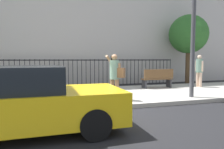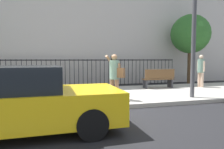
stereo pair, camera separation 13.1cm
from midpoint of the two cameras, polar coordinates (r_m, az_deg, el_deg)
ground_plane at (r=6.54m, az=-2.33°, el=-9.93°), size 60.00×60.00×0.00m
sidewalk at (r=8.62m, az=-5.97°, el=-5.97°), size 28.00×4.40×0.15m
iron_fence at (r=12.16m, az=-9.24°, el=1.45°), size 12.03×0.04×1.60m
taxi_yellow at (r=4.86m, az=-24.08°, el=-6.79°), size 4.22×1.89×1.45m
pedestrian_on_phone at (r=7.35m, az=0.34°, el=0.27°), size 0.67×0.69×1.62m
pedestrian_walking at (r=11.70m, az=22.57°, el=1.48°), size 0.39×0.49×1.67m
street_bench at (r=10.66m, az=12.10°, el=-0.97°), size 1.60×0.45×0.95m
traffic_light at (r=7.84m, az=26.07°, el=17.03°), size 0.24×3.28×4.80m
street_tree_mid at (r=14.10m, az=20.01°, el=10.31°), size 2.42×2.42×4.39m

